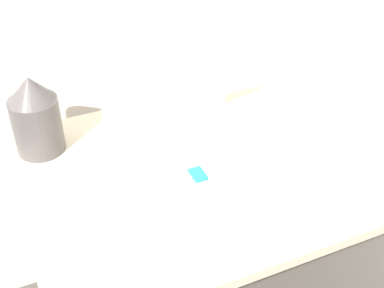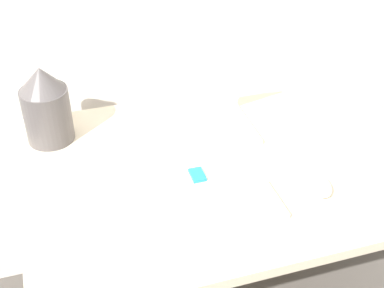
# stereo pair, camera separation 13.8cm
# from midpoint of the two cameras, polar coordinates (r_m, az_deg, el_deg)

# --- Properties ---
(desk) EXTENTS (1.13, 0.78, 0.72)m
(desk) POSITION_cam_midpoint_polar(r_m,az_deg,el_deg) (1.55, 6.36, -4.62)
(desk) COLOR beige
(desk) RESTS_ON ground_plane
(laptop) EXTENTS (0.35, 0.22, 0.22)m
(laptop) POSITION_cam_midpoint_polar(r_m,az_deg,el_deg) (1.58, 2.45, 2.70)
(laptop) COLOR white
(laptop) RESTS_ON desk
(keyboard) EXTENTS (0.47, 0.15, 0.02)m
(keyboard) POSITION_cam_midpoint_polar(r_m,az_deg,el_deg) (1.30, 2.88, -8.08)
(keyboard) COLOR silver
(keyboard) RESTS_ON desk
(mouse) EXTENTS (0.06, 0.10, 0.04)m
(mouse) POSITION_cam_midpoint_polar(r_m,az_deg,el_deg) (1.44, 16.01, -4.31)
(mouse) COLOR white
(mouse) RESTS_ON desk
(vase) EXTENTS (0.14, 0.14, 0.23)m
(vase) POSITION_cam_midpoint_polar(r_m,az_deg,el_deg) (1.55, -12.90, 3.96)
(vase) COLOR #514C4C
(vase) RESTS_ON desk
(mp3_player) EXTENTS (0.04, 0.06, 0.01)m
(mp3_player) POSITION_cam_midpoint_polar(r_m,az_deg,el_deg) (1.43, 3.34, -3.41)
(mp3_player) COLOR #1E7FB7
(mp3_player) RESTS_ON desk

